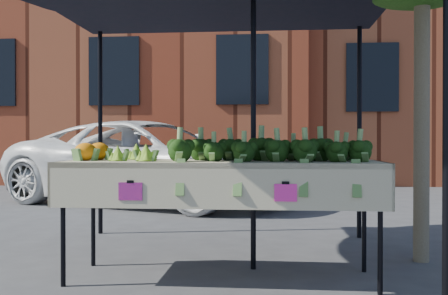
% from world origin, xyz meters
% --- Properties ---
extents(ground, '(90.00, 90.00, 0.00)m').
position_xyz_m(ground, '(0.00, 0.00, 0.00)').
color(ground, '#363639').
extents(table, '(2.40, 0.81, 0.90)m').
position_xyz_m(table, '(-0.20, -0.07, 0.45)').
color(table, beige).
rests_on(table, ground).
extents(canopy, '(3.16, 3.16, 2.74)m').
position_xyz_m(canopy, '(-0.32, 0.34, 1.37)').
color(canopy, black).
rests_on(canopy, ground).
extents(broccoli_heap, '(1.51, 0.54, 0.23)m').
position_xyz_m(broccoli_heap, '(0.16, -0.04, 1.01)').
color(broccoli_heap, black).
rests_on(broccoli_heap, table).
extents(romanesco_cluster, '(0.41, 0.55, 0.18)m').
position_xyz_m(romanesco_cluster, '(-0.86, -0.03, 0.99)').
color(romanesco_cluster, '#82C03A').
rests_on(romanesco_cluster, table).
extents(cauliflower_pair, '(0.21, 0.41, 0.16)m').
position_xyz_m(cauliflower_pair, '(-1.23, -0.00, 0.98)').
color(cauliflower_pair, orange).
rests_on(cauliflower_pair, table).
extents(vehicle, '(2.15, 2.68, 5.06)m').
position_xyz_m(vehicle, '(-1.86, 4.73, 2.53)').
color(vehicle, white).
rests_on(vehicle, ground).
extents(street_tree, '(1.98, 1.98, 3.90)m').
position_xyz_m(street_tree, '(1.48, 0.67, 1.95)').
color(street_tree, '#1E4C14').
rests_on(street_tree, ground).
extents(building_left, '(12.00, 8.00, 9.00)m').
position_xyz_m(building_left, '(-5.00, 12.00, 4.50)').
color(building_left, maroon).
rests_on(building_left, ground).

